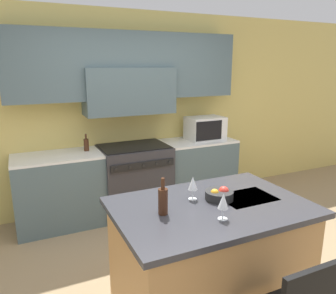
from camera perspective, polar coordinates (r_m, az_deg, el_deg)
The scene contains 11 objects.
ground_plane at distance 3.41m, azimuth 4.08°, elevation -21.53°, with size 10.00×10.00×0.00m, color #997F5B.
back_cabinetry at distance 4.54m, azimuth -7.32°, elevation 8.85°, with size 10.00×0.46×2.70m.
back_counter at distance 4.54m, azimuth -5.89°, elevation -5.60°, with size 3.03×0.62×0.92m.
range_stove at distance 4.52m, azimuth -5.81°, elevation -5.55°, with size 0.91×0.70×0.94m.
microwave at distance 4.83m, azimuth 6.48°, elevation 3.28°, with size 0.53×0.38×0.33m.
kitchen_island at distance 2.80m, azimuth 7.24°, elevation -18.66°, with size 1.50×1.01×0.94m.
wine_bottle at distance 2.37m, azimuth -0.88°, elevation -9.30°, with size 0.07×0.07×0.27m.
wine_glass_near at distance 2.31m, azimuth 9.61°, elevation -9.41°, with size 0.08×0.08×0.19m.
wine_glass_far at distance 2.61m, azimuth 4.34°, elevation -6.44°, with size 0.08×0.08×0.19m.
fruit_bowl at distance 2.67m, azimuth 8.96°, elevation -8.18°, with size 0.22×0.22×0.10m.
oil_bottle_on_counter at distance 4.30m, azimuth -14.04°, elevation 0.44°, with size 0.06×0.06×0.22m.
Camera 1 is at (-1.37, -2.41, 1.99)m, focal length 35.00 mm.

